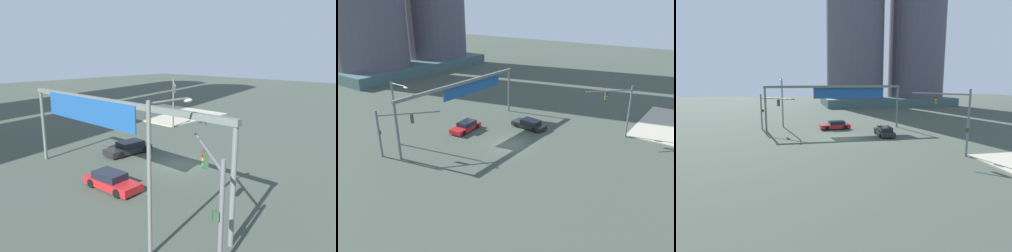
{
  "view_description": "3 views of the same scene",
  "coord_description": "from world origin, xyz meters",
  "views": [
    {
      "loc": [
        -17.62,
        19.93,
        9.41
      ],
      "look_at": [
        2.64,
        -1.33,
        2.83
      ],
      "focal_mm": 34.55,
      "sensor_mm": 36.0,
      "label": 1
    },
    {
      "loc": [
        -28.06,
        -19.77,
        15.78
      ],
      "look_at": [
        0.89,
        1.25,
        1.75
      ],
      "focal_mm": 34.46,
      "sensor_mm": 36.0,
      "label": 2
    },
    {
      "loc": [
        -6.4,
        -34.08,
        7.37
      ],
      "look_at": [
        -0.11,
        -1.08,
        1.81
      ],
      "focal_mm": 30.26,
      "sensor_mm": 36.0,
      "label": 3
    }
  ],
  "objects": [
    {
      "name": "ground_plane",
      "position": [
        0.0,
        0.0,
        0.0
      ],
      "size": [
        188.51,
        188.51,
        0.0
      ],
      "primitive_type": "plane",
      "color": "#3E483D"
    },
    {
      "name": "traffic_signal_opposite_side",
      "position": [
        -9.44,
        8.32,
        3.51
      ],
      "size": [
        5.01,
        4.69,
        5.22
      ],
      "rotation": [
        0.0,
        0.0,
        -0.72
      ],
      "color": "slate",
      "rests_on": "ground"
    },
    {
      "name": "streetlamp_curved_arm",
      "position": [
        -7.59,
        10.24,
        4.42
      ],
      "size": [
        0.32,
        2.94,
        7.46
      ],
      "rotation": [
        0.0,
        0.0,
        -1.59
      ],
      "color": "slate",
      "rests_on": "ground"
    },
    {
      "name": "sedan_car_waiting_far",
      "position": [
        5.7,
        0.95,
        0.57
      ],
      "size": [
        2.11,
        4.68,
        1.21
      ],
      "rotation": [
        0.0,
        0.0,
        1.51
      ],
      "color": "black",
      "rests_on": "ground"
    },
    {
      "name": "overhead_sign_gantry",
      "position": [
        0.71,
        7.3,
        5.41
      ],
      "size": [
        20.11,
        0.43,
        6.48
      ],
      "color": "slate",
      "rests_on": "ground"
    },
    {
      "name": "sedan_car_approaching",
      "position": [
        0.15,
        7.11,
        0.57
      ],
      "size": [
        4.54,
        2.07,
        1.21
      ],
      "rotation": [
        0.0,
        0.0,
        3.22
      ],
      "color": "red",
      "rests_on": "ground"
    },
    {
      "name": "traffic_signal_near_corner",
      "position": [
        9.3,
        -9.36,
        4.24
      ],
      "size": [
        4.14,
        4.43,
        6.47
      ],
      "rotation": [
        0.0,
        0.0,
        2.35
      ],
      "color": "slate",
      "rests_on": "ground"
    }
  ]
}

